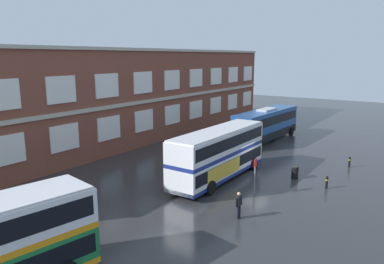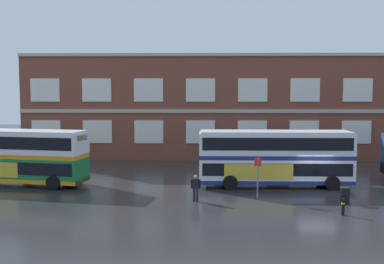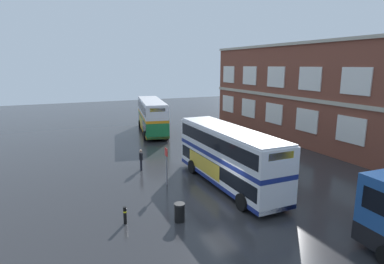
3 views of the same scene
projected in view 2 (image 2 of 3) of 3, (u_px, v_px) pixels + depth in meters
name	position (u px, v px, depth m)	size (l,w,h in m)	color
ground_plane	(310.00, 186.00, 34.31)	(120.00, 120.00, 0.00)	#2B2B2D
brick_terminal_building	(296.00, 107.00, 49.71)	(56.30, 8.19, 10.62)	brown
double_decker_near	(14.00, 156.00, 34.65)	(11.28, 4.53, 4.07)	#197038
double_decker_middle	(275.00, 157.00, 33.90)	(11.02, 2.92, 4.07)	silver
waiting_passenger	(196.00, 187.00, 29.42)	(0.64, 0.29, 1.70)	black
bus_stand_flag	(258.00, 174.00, 30.05)	(0.44, 0.10, 2.70)	slate
station_litter_bin	(345.00, 195.00, 28.91)	(0.60, 0.60, 1.03)	black
safety_bollard_east	(343.00, 207.00, 26.19)	(0.19, 0.19, 0.95)	black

